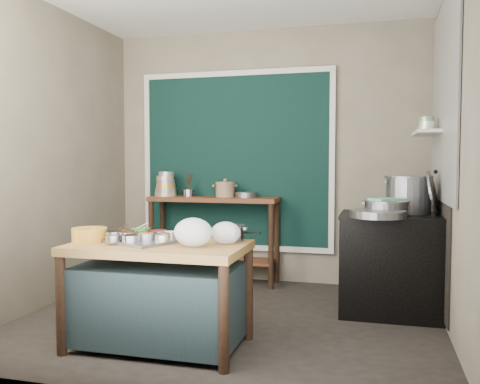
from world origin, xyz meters
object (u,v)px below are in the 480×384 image
(stove_block, at_px, (393,265))
(stock_pot, at_px, (408,195))
(yellow_basin, at_px, (90,234))
(utensil_cup, at_px, (189,193))
(condiment_tray, at_px, (139,241))
(prep_table, at_px, (159,295))
(saucepan, at_px, (231,233))
(ceramic_crock, at_px, (225,190))
(back_counter, at_px, (214,239))
(steamer, at_px, (386,208))

(stove_block, distance_m, stock_pot, 0.64)
(stove_block, height_order, yellow_basin, stove_block)
(yellow_basin, distance_m, stock_pot, 2.74)
(utensil_cup, bearing_deg, stock_pot, -14.83)
(condiment_tray, bearing_deg, prep_table, -7.85)
(stove_block, xyz_separation_m, saucepan, (-1.19, -1.05, 0.38))
(ceramic_crock, bearing_deg, condiment_tray, -91.54)
(saucepan, bearing_deg, condiment_tray, -147.41)
(condiment_tray, distance_m, saucepan, 0.67)
(prep_table, relative_size, yellow_basin, 4.88)
(yellow_basin, bearing_deg, utensil_cup, 90.11)
(back_counter, relative_size, stock_pot, 3.43)
(utensil_cup, bearing_deg, back_counter, -0.68)
(yellow_basin, xyz_separation_m, steamer, (2.12, 1.20, 0.14))
(prep_table, xyz_separation_m, stock_pot, (1.78, 1.42, 0.67))
(saucepan, height_order, steamer, steamer)
(utensil_cup, relative_size, ceramic_crock, 0.59)
(back_counter, distance_m, yellow_basin, 2.10)
(utensil_cup, xyz_separation_m, ceramic_crock, (0.43, -0.01, 0.04))
(back_counter, xyz_separation_m, stove_block, (1.90, -0.73, -0.05))
(prep_table, height_order, stove_block, stove_block)
(prep_table, relative_size, stock_pot, 2.95)
(condiment_tray, bearing_deg, back_counter, 92.30)
(yellow_basin, bearing_deg, stock_pot, 31.97)
(saucepan, bearing_deg, back_counter, 124.68)
(stove_block, distance_m, steamer, 0.54)
(stove_block, height_order, ceramic_crock, ceramic_crock)
(utensil_cup, distance_m, steamer, 2.29)
(back_counter, bearing_deg, stock_pot, -16.79)
(steamer, bearing_deg, ceramic_crock, 153.52)
(prep_table, height_order, saucepan, saucepan)
(stove_block, bearing_deg, steamer, -121.28)
(utensil_cup, height_order, steamer, utensil_cup)
(utensil_cup, xyz_separation_m, stock_pot, (2.32, -0.61, 0.06))
(stove_block, bearing_deg, yellow_basin, -148.88)
(utensil_cup, distance_m, ceramic_crock, 0.43)
(saucepan, bearing_deg, ceramic_crock, 120.92)
(prep_table, xyz_separation_m, saucepan, (0.47, 0.25, 0.43))
(saucepan, distance_m, stock_pot, 1.77)
(prep_table, distance_m, saucepan, 0.69)
(ceramic_crock, xyz_separation_m, steamer, (1.69, -0.84, -0.08))
(prep_table, bearing_deg, stove_block, 38.00)
(back_counter, distance_m, ceramic_crock, 0.57)
(back_counter, bearing_deg, utensil_cup, 179.32)
(stove_block, relative_size, ceramic_crock, 4.06)
(yellow_basin, height_order, steamer, steamer)
(condiment_tray, height_order, yellow_basin, yellow_basin)
(back_counter, height_order, saucepan, back_counter)
(ceramic_crock, relative_size, steamer, 0.57)
(ceramic_crock, distance_m, steamer, 1.89)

